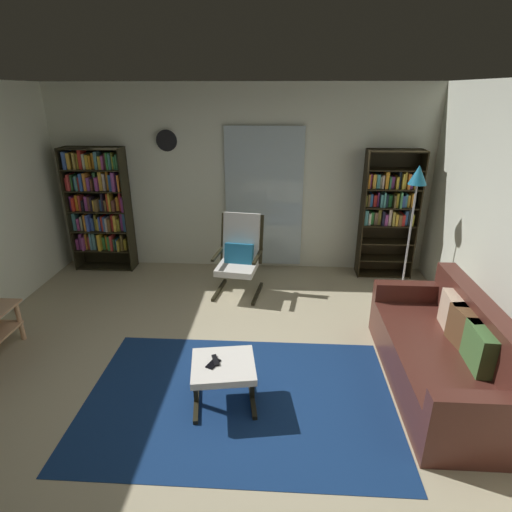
# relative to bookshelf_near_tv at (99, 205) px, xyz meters

# --- Properties ---
(ground_plane) EXTENTS (7.02, 7.02, 0.00)m
(ground_plane) POSITION_rel_bookshelf_near_tv_xyz_m (2.01, -2.68, -0.96)
(ground_plane) COLOR #B9AD8A
(wall_back) EXTENTS (5.60, 0.06, 2.60)m
(wall_back) POSITION_rel_bookshelf_near_tv_xyz_m (2.01, 0.22, 0.34)
(wall_back) COLOR silver
(wall_back) RESTS_ON ground
(glass_door_panel) EXTENTS (1.10, 0.01, 2.00)m
(glass_door_panel) POSITION_rel_bookshelf_near_tv_xyz_m (2.36, 0.15, 0.09)
(glass_door_panel) COLOR silver
(area_rug) EXTENTS (2.66, 1.75, 0.01)m
(area_rug) POSITION_rel_bookshelf_near_tv_xyz_m (2.27, -2.76, -0.96)
(area_rug) COLOR navy
(area_rug) RESTS_ON ground
(bookshelf_near_tv) EXTENTS (0.85, 0.30, 1.77)m
(bookshelf_near_tv) POSITION_rel_bookshelf_near_tv_xyz_m (0.00, 0.00, 0.00)
(bookshelf_near_tv) COLOR black
(bookshelf_near_tv) RESTS_ON ground
(bookshelf_near_sofa) EXTENTS (0.75, 0.30, 1.78)m
(bookshelf_near_sofa) POSITION_rel_bookshelf_near_tv_xyz_m (4.09, -0.01, 0.02)
(bookshelf_near_sofa) COLOR black
(bookshelf_near_sofa) RESTS_ON ground
(leather_sofa) EXTENTS (0.82, 1.88, 0.82)m
(leather_sofa) POSITION_rel_bookshelf_near_tv_xyz_m (4.09, -2.45, -0.66)
(leather_sofa) COLOR #50261E
(leather_sofa) RESTS_ON ground
(lounge_armchair) EXTENTS (0.65, 0.72, 1.02)m
(lounge_armchair) POSITION_rel_bookshelf_near_tv_xyz_m (2.08, -0.65, -0.43)
(lounge_armchair) COLOR black
(lounge_armchair) RESTS_ON ground
(ottoman) EXTENTS (0.59, 0.56, 0.40)m
(ottoman) POSITION_rel_bookshelf_near_tv_xyz_m (2.14, -2.80, -0.63)
(ottoman) COLOR white
(ottoman) RESTS_ON ground
(tv_remote) EXTENTS (0.09, 0.15, 0.02)m
(tv_remote) POSITION_rel_bookshelf_near_tv_xyz_m (2.08, -2.78, -0.55)
(tv_remote) COLOR black
(tv_remote) RESTS_ON ottoman
(cell_phone) EXTENTS (0.12, 0.16, 0.01)m
(cell_phone) POSITION_rel_bookshelf_near_tv_xyz_m (2.06, -2.82, -0.56)
(cell_phone) COLOR black
(cell_phone) RESTS_ON ottoman
(floor_lamp_by_shelf) EXTENTS (0.22, 0.22, 1.69)m
(floor_lamp_by_shelf) POSITION_rel_bookshelf_near_tv_xyz_m (4.18, -0.72, 0.43)
(floor_lamp_by_shelf) COLOR #A5A5AD
(floor_lamp_by_shelf) RESTS_ON ground
(wall_clock) EXTENTS (0.29, 0.03, 0.29)m
(wall_clock) POSITION_rel_bookshelf_near_tv_xyz_m (1.02, 0.14, 0.89)
(wall_clock) COLOR silver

